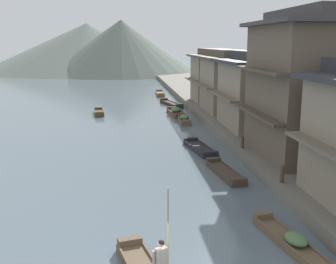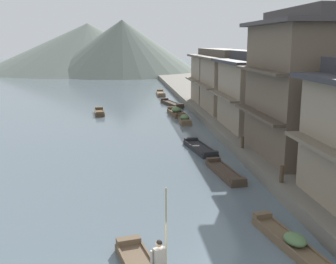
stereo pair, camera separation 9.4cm
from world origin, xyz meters
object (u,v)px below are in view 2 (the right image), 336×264
boat_moored_third (185,120)px  house_waterfront_narrow (226,81)px  house_waterfront_second (311,85)px  mooring_post_dock_far (243,142)px  boat_moored_second (200,148)px  boat_midriver_drifting (100,113)px  house_waterfront_tall (263,91)px  house_waterfront_far (214,76)px  boat_upstream_distant (295,246)px  boatman_person (159,259)px  boat_midriver_upstream (161,94)px  boat_moored_nearest (172,104)px  mooring_post_dock_mid (282,174)px  boat_moored_far (176,112)px  boat_crossing_west (225,172)px

boat_moored_third → house_waterfront_narrow: house_waterfront_narrow is taller
house_waterfront_second → mooring_post_dock_far: 5.60m
house_waterfront_second → boat_moored_second: bearing=144.1°
boat_moored_second → boat_moored_third: 10.56m
boat_moored_second → house_waterfront_narrow: 14.40m
house_waterfront_second → boat_midriver_drifting: bearing=124.0°
boat_midriver_drifting → house_waterfront_tall: 18.52m
boat_midriver_drifting → house_waterfront_far: house_waterfront_far is taller
boat_upstream_distant → mooring_post_dock_far: mooring_post_dock_far is taller
house_waterfront_narrow → boat_moored_third: bearing=-151.1°
boat_midriver_drifting → boatman_person: bearing=-84.0°
boat_midriver_upstream → house_waterfront_tall: size_ratio=0.64×
boat_moored_nearest → mooring_post_dock_far: mooring_post_dock_far is taller
boat_moored_third → boat_upstream_distant: boat_moored_third is taller
boat_moored_nearest → mooring_post_dock_mid: size_ratio=6.63×
house_waterfront_second → mooring_post_dock_mid: 7.18m
house_waterfront_narrow → mooring_post_dock_far: 15.75m
mooring_post_dock_mid → mooring_post_dock_far: (0.00, 6.94, -0.05)m
boat_upstream_distant → boat_moored_far: bearing=91.2°
boat_moored_nearest → boat_upstream_distant: bearing=-89.5°
boat_upstream_distant → house_waterfront_narrow: 28.31m
boat_midriver_drifting → boat_midriver_upstream: boat_midriver_upstream is taller
house_waterfront_second → mooring_post_dock_far: size_ratio=11.37×
mooring_post_dock_mid → boat_upstream_distant: bearing=-106.0°
mooring_post_dock_far → boat_midriver_upstream: bearing=93.8°
boat_crossing_west → mooring_post_dock_far: size_ratio=5.85×
house_waterfront_far → boat_moored_third: bearing=-117.2°
boat_midriver_drifting → mooring_post_dock_far: 21.20m
house_waterfront_narrow → mooring_post_dock_far: size_ratio=10.44×
house_waterfront_tall → boat_midriver_drifting: bearing=139.3°
boat_moored_nearest → boat_moored_second: boat_moored_nearest is taller
boat_moored_far → mooring_post_dock_far: size_ratio=5.90×
boat_midriver_drifting → house_waterfront_second: size_ratio=0.41×
boat_upstream_distant → house_waterfront_tall: house_waterfront_tall is taller
boat_midriver_upstream → mooring_post_dock_mid: bearing=-86.8°
boat_midriver_drifting → house_waterfront_tall: (13.78, -11.87, 3.50)m
boat_moored_nearest → house_waterfront_tall: house_waterfront_tall is taller
mooring_post_dock_far → boat_moored_third: bearing=98.6°
boat_moored_second → boat_moored_far: 14.98m
boat_crossing_west → house_waterfront_tall: (5.45, 10.03, 3.53)m
boat_moored_third → house_waterfront_narrow: bearing=28.9°
boatman_person → boat_crossing_west: boatman_person is taller
boat_moored_third → house_waterfront_tall: house_waterfront_tall is taller
boat_moored_far → boat_moored_nearest: bearing=87.1°
boat_moored_third → boat_moored_second: bearing=-92.5°
boat_crossing_west → mooring_post_dock_mid: mooring_post_dock_mid is taller
boat_moored_nearest → boat_crossing_west: size_ratio=1.28×
boat_moored_second → house_waterfront_far: house_waterfront_far is taller
boat_midriver_upstream → house_waterfront_tall: 28.76m
boat_midriver_drifting → boat_upstream_distant: bearing=-74.2°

